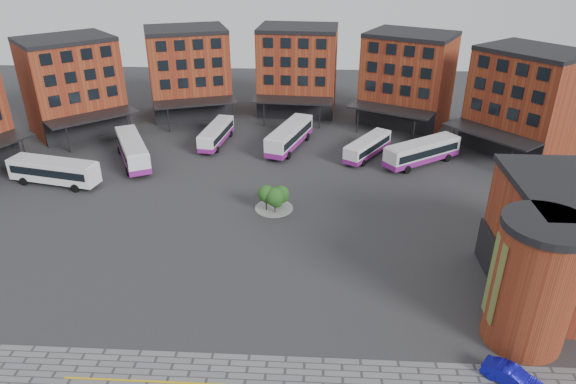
# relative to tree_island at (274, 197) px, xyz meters

# --- Properties ---
(ground) EXTENTS (160.00, 160.00, 0.00)m
(ground) POSITION_rel_tree_island_xyz_m (-2.12, -11.57, -1.77)
(ground) COLOR #28282B
(ground) RESTS_ON ground
(main_building) EXTENTS (94.14, 42.48, 14.60)m
(main_building) POSITION_rel_tree_island_xyz_m (-6.89, 26.67, 5.46)
(main_building) COLOR brown
(main_building) RESTS_ON ground
(tree_island) EXTENTS (4.40, 4.40, 3.23)m
(tree_island) POSITION_rel_tree_island_xyz_m (0.00, 0.00, 0.00)
(tree_island) COLOR gray
(tree_island) RESTS_ON ground
(bus_a) EXTENTS (11.96, 5.01, 3.30)m
(bus_a) POSITION_rel_tree_island_xyz_m (-28.17, 5.34, 0.19)
(bus_a) COLOR white
(bus_a) RESTS_ON ground
(bus_b) EXTENTS (8.17, 12.35, 3.50)m
(bus_b) POSITION_rel_tree_island_xyz_m (-20.56, 12.63, 0.13)
(bus_b) COLOR silver
(bus_b) RESTS_ON ground
(bus_c) EXTENTS (3.82, 10.66, 2.94)m
(bus_c) POSITION_rel_tree_island_xyz_m (-10.34, 20.25, -0.17)
(bus_c) COLOR white
(bus_c) RESTS_ON ground
(bus_d) EXTENTS (6.59, 12.58, 3.47)m
(bus_d) POSITION_rel_tree_island_xyz_m (0.70, 19.21, 0.12)
(bus_d) COLOR white
(bus_d) RESTS_ON ground
(bus_e) EXTENTS (7.37, 9.69, 2.83)m
(bus_e) POSITION_rel_tree_island_xyz_m (11.88, 16.46, -0.23)
(bus_e) COLOR white
(bus_e) RESTS_ON ground
(bus_f) EXTENTS (11.25, 8.96, 3.33)m
(bus_f) POSITION_rel_tree_island_xyz_m (19.08, 14.37, 0.04)
(bus_f) COLOR silver
(bus_f) RESTS_ON ground
(blue_car) EXTENTS (4.12, 3.58, 1.34)m
(blue_car) POSITION_rel_tree_island_xyz_m (18.67, -24.31, -1.09)
(blue_car) COLOR #0B0C97
(blue_car) RESTS_ON ground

